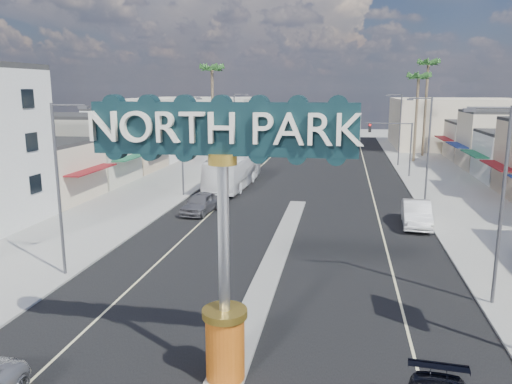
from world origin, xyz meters
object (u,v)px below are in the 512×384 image
at_px(city_bus, 234,169).
at_px(traffic_signal_right, 394,138).
at_px(traffic_signal_left, 232,136).
at_px(car_parked_left, 201,203).
at_px(palm_right_far, 428,68).
at_px(streetlight_r_near, 499,197).
at_px(streetlight_l_near, 61,182).
at_px(streetlight_l_far, 236,124).
at_px(palm_left_far, 212,74).
at_px(streetlight_l_mid, 184,141).
at_px(streetlight_r_mid, 427,146).
at_px(streetlight_r_far, 399,126).
at_px(gateway_sign, 223,211).
at_px(palm_right_mid, 419,81).
at_px(car_parked_right, 417,214).

bearing_deg(city_bus, traffic_signal_right, 29.90).
bearing_deg(traffic_signal_left, car_parked_left, -84.49).
bearing_deg(palm_right_far, streetlight_r_near, -95.02).
distance_m(traffic_signal_right, streetlight_l_near, 39.26).
bearing_deg(streetlight_l_far, palm_left_far, -142.08).
bearing_deg(traffic_signal_right, streetlight_l_mid, -144.50).
xyz_separation_m(streetlight_l_near, streetlight_r_mid, (20.87, 20.00, 0.00)).
bearing_deg(streetlight_r_far, traffic_signal_right, -98.86).
relative_size(traffic_signal_right, streetlight_l_near, 0.67).
distance_m(streetlight_l_mid, streetlight_r_near, 28.90).
xyz_separation_m(gateway_sign, streetlight_r_near, (10.43, 8.02, -0.86)).
relative_size(traffic_signal_left, traffic_signal_right, 1.00).
bearing_deg(traffic_signal_right, streetlight_r_near, -87.90).
distance_m(traffic_signal_right, streetlight_r_near, 34.03).
height_order(traffic_signal_right, palm_left_far, palm_left_far).
height_order(streetlight_l_near, palm_right_far, palm_right_far).
xyz_separation_m(gateway_sign, streetlight_l_far, (-10.43, 50.02, -0.86)).
distance_m(gateway_sign, streetlight_l_far, 51.10).
distance_m(gateway_sign, streetlight_r_near, 13.19).
xyz_separation_m(streetlight_r_mid, streetlight_r_far, (0.00, 22.00, 0.00)).
xyz_separation_m(streetlight_l_mid, palm_right_mid, (23.43, 26.00, 5.54)).
bearing_deg(city_bus, streetlight_r_far, 45.30).
distance_m(traffic_signal_left, streetlight_l_mid, 14.07).
xyz_separation_m(traffic_signal_right, streetlight_r_mid, (1.25, -13.99, 0.79)).
height_order(traffic_signal_left, palm_right_far, palm_right_far).
height_order(streetlight_l_near, streetlight_l_mid, same).
bearing_deg(traffic_signal_right, gateway_sign, -102.33).
bearing_deg(streetlight_r_near, traffic_signal_right, 92.10).
xyz_separation_m(streetlight_l_far, car_parked_left, (3.15, -27.75, -4.25)).
distance_m(streetlight_l_mid, palm_right_mid, 35.44).
distance_m(traffic_signal_right, streetlight_l_far, 21.20).
bearing_deg(palm_right_far, car_parked_right, -98.80).
xyz_separation_m(streetlight_r_mid, palm_right_mid, (2.57, 26.00, 5.54)).
bearing_deg(palm_right_mid, palm_left_far, -167.01).
bearing_deg(streetlight_r_mid, streetlight_l_mid, 180.00).
bearing_deg(traffic_signal_left, gateway_sign, -77.67).
distance_m(traffic_signal_right, streetlight_r_far, 8.14).
relative_size(streetlight_l_mid, streetlight_l_far, 1.00).
xyz_separation_m(streetlight_l_far, streetlight_r_mid, (20.87, -22.00, 0.00)).
xyz_separation_m(car_parked_left, city_bus, (0.28, 10.93, 0.97)).
distance_m(palm_left_far, car_parked_right, 36.22).
relative_size(palm_right_far, city_bus, 1.10).
distance_m(streetlight_l_far, palm_right_mid, 24.41).
distance_m(traffic_signal_left, streetlight_l_far, 8.14).
height_order(gateway_sign, traffic_signal_right, gateway_sign).
bearing_deg(streetlight_l_near, gateway_sign, -37.55).
distance_m(gateway_sign, palm_right_mid, 55.76).
height_order(car_parked_left, car_parked_right, car_parked_right).
bearing_deg(car_parked_right, car_parked_left, -179.91).
relative_size(palm_left_far, car_parked_right, 2.42).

